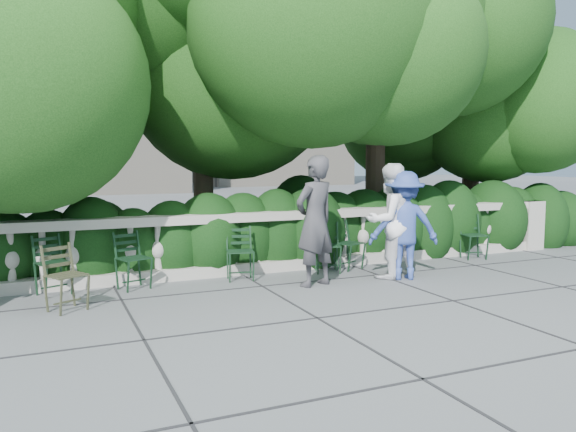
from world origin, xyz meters
name	(u,v)px	position (x,y,z in m)	size (l,w,h in m)	color
ground	(317,295)	(0.00, 0.00, 0.00)	(90.00, 90.00, 0.00)	#53555A
balustrade	(269,242)	(0.00, 1.80, 0.49)	(12.00, 0.44, 1.00)	#9E998E
shrub_hedge	(245,259)	(0.00, 3.00, 0.00)	(15.00, 2.60, 1.70)	black
tree_canopy	(275,46)	(0.69, 3.19, 3.96)	(15.04, 6.52, 6.78)	#3F3023
chair_a	(139,291)	(-2.20, 1.25, 0.00)	(0.44, 0.48, 0.84)	black
chair_b	(59,297)	(-3.25, 1.34, 0.00)	(0.44, 0.48, 0.84)	black
chair_c	(355,271)	(1.35, 1.27, 0.00)	(0.44, 0.48, 0.84)	black
chair_d	(242,282)	(-0.68, 1.20, 0.00)	(0.44, 0.48, 0.84)	black
chair_e	(329,274)	(0.80, 1.18, 0.00)	(0.44, 0.48, 0.84)	black
chair_f	(477,260)	(3.90, 1.19, 0.00)	(0.44, 0.48, 0.84)	black
chair_weathered	(74,313)	(-3.10, 0.39, 0.00)	(0.44, 0.48, 0.84)	black
person_woman_grey	(315,221)	(0.23, 0.55, 0.96)	(0.70, 0.46, 1.92)	#39383D
person_casual_man	(390,221)	(1.55, 0.58, 0.90)	(0.87, 0.68, 1.80)	white
person_older_blue	(404,225)	(1.71, 0.42, 0.84)	(1.08, 0.62, 1.68)	#314894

